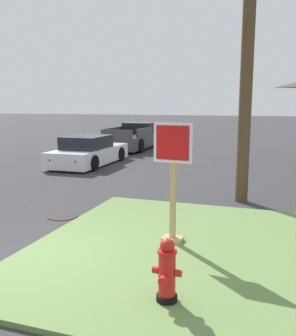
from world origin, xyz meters
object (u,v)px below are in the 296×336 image
(fire_hydrant, at_px, (167,272))
(stop_sign, at_px, (173,186))
(pickup_truck_charcoal, at_px, (135,138))
(utility_pole, at_px, (249,8))
(parked_sedan_white, at_px, (89,152))
(manhole_cover, at_px, (63,216))

(fire_hydrant, height_order, stop_sign, stop_sign)
(pickup_truck_charcoal, bearing_deg, utility_pole, -56.21)
(parked_sedan_white, relative_size, utility_pole, 0.48)
(pickup_truck_charcoal, relative_size, utility_pole, 0.59)
(fire_hydrant, relative_size, utility_pole, 0.09)
(fire_hydrant, xyz_separation_m, pickup_truck_charcoal, (-6.46, 16.03, 0.14))
(stop_sign, bearing_deg, parked_sedan_white, 126.44)
(pickup_truck_charcoal, bearing_deg, manhole_cover, -76.59)
(stop_sign, relative_size, manhole_cover, 3.11)
(parked_sedan_white, bearing_deg, stop_sign, -53.56)
(stop_sign, relative_size, pickup_truck_charcoal, 0.39)
(stop_sign, bearing_deg, fire_hydrant, -76.89)
(manhole_cover, relative_size, parked_sedan_white, 0.15)
(manhole_cover, xyz_separation_m, parked_sedan_white, (-2.95, 6.94, 0.53))
(stop_sign, bearing_deg, pickup_truck_charcoal, 113.17)
(utility_pole, bearing_deg, stop_sign, -104.10)
(fire_hydrant, bearing_deg, utility_pole, 85.54)
(fire_hydrant, xyz_separation_m, stop_sign, (-0.48, 2.04, 0.66))
(manhole_cover, height_order, utility_pole, utility_pole)
(stop_sign, xyz_separation_m, pickup_truck_charcoal, (-5.99, 13.99, -0.51))
(fire_hydrant, height_order, utility_pole, utility_pole)
(manhole_cover, distance_m, parked_sedan_white, 7.56)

